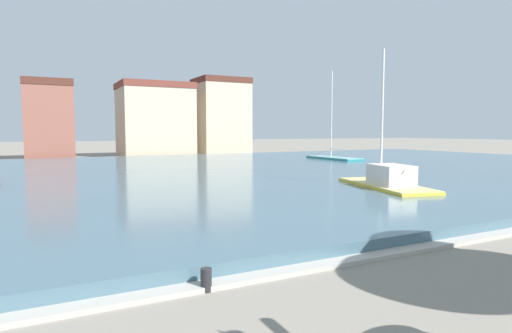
% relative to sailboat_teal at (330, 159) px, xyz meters
% --- Properties ---
extents(harbor_water, '(90.58, 42.80, 0.43)m').
position_rel_sailboat_teal_xyz_m(harbor_water, '(-20.50, -6.34, -0.16)').
color(harbor_water, '#476675').
rests_on(harbor_water, ground).
extents(quay_edge_coping, '(90.58, 0.50, 0.12)m').
position_rel_sailboat_teal_xyz_m(quay_edge_coping, '(-20.50, -27.99, -0.31)').
color(quay_edge_coping, '#ADA89E').
rests_on(quay_edge_coping, ground).
extents(sailboat_teal, '(2.38, 7.91, 9.57)m').
position_rel_sailboat_teal_xyz_m(sailboat_teal, '(0.00, 0.00, 0.00)').
color(sailboat_teal, teal).
rests_on(sailboat_teal, ground).
extents(sailboat_yellow, '(3.84, 7.89, 7.70)m').
position_rel_sailboat_teal_xyz_m(sailboat_yellow, '(-11.14, -19.34, 0.15)').
color(sailboat_yellow, gold).
rests_on(sailboat_yellow, ground).
extents(mooring_bollard, '(0.24, 0.24, 0.50)m').
position_rel_sailboat_teal_xyz_m(mooring_bollard, '(-24.42, -28.14, -0.12)').
color(mooring_bollard, '#232326').
rests_on(mooring_bollard, ground).
extents(townhouse_corner_house, '(5.24, 6.01, 9.20)m').
position_rel_sailboat_teal_xyz_m(townhouse_corner_house, '(-26.23, 18.64, 4.24)').
color(townhouse_corner_house, '#8E5142').
rests_on(townhouse_corner_house, ground).
extents(townhouse_tall_gabled, '(9.11, 7.39, 9.55)m').
position_rel_sailboat_teal_xyz_m(townhouse_tall_gabled, '(-13.67, 19.35, 4.41)').
color(townhouse_tall_gabled, '#C6B293').
rests_on(townhouse_tall_gabled, ground).
extents(townhouse_wide_warehouse, '(6.97, 6.47, 10.73)m').
position_rel_sailboat_teal_xyz_m(townhouse_wide_warehouse, '(-4.12, 20.00, 5.00)').
color(townhouse_wide_warehouse, '#C6B293').
rests_on(townhouse_wide_warehouse, ground).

